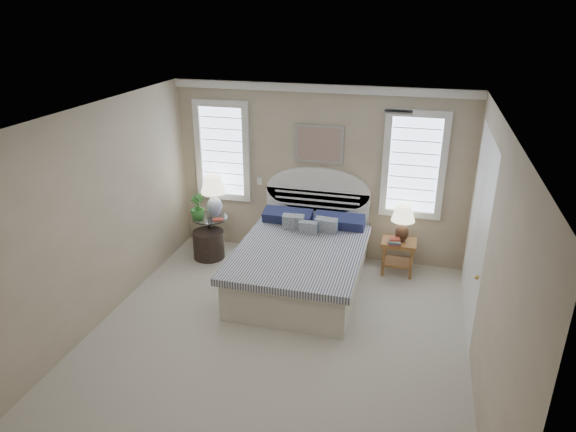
# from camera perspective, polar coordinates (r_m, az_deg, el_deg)

# --- Properties ---
(floor) EXTENTS (4.50, 5.00, 0.01)m
(floor) POSITION_cam_1_polar(r_m,az_deg,el_deg) (6.32, -1.60, -13.96)
(floor) COLOR #BAB39F
(floor) RESTS_ON ground
(ceiling) EXTENTS (4.50, 5.00, 0.01)m
(ceiling) POSITION_cam_1_polar(r_m,az_deg,el_deg) (5.19, -1.93, 10.77)
(ceiling) COLOR white
(ceiling) RESTS_ON wall_back
(wall_back) EXTENTS (4.50, 0.02, 2.70)m
(wall_back) POSITION_cam_1_polar(r_m,az_deg,el_deg) (7.88, 3.43, 4.73)
(wall_back) COLOR tan
(wall_back) RESTS_ON floor
(wall_left) EXTENTS (0.02, 5.00, 2.70)m
(wall_left) POSITION_cam_1_polar(r_m,az_deg,el_deg) (6.58, -20.90, -0.48)
(wall_left) COLOR tan
(wall_left) RESTS_ON floor
(wall_right) EXTENTS (0.02, 5.00, 2.70)m
(wall_right) POSITION_cam_1_polar(r_m,az_deg,el_deg) (5.48, 21.53, -5.22)
(wall_right) COLOR tan
(wall_right) RESTS_ON floor
(crown_molding) EXTENTS (4.50, 0.08, 0.12)m
(crown_molding) POSITION_cam_1_polar(r_m,az_deg,el_deg) (7.55, 3.60, 14.00)
(crown_molding) COLOR white
(crown_molding) RESTS_ON wall_back
(hvac_vent) EXTENTS (0.30, 0.20, 0.02)m
(hvac_vent) POSITION_cam_1_polar(r_m,az_deg,el_deg) (5.77, 12.18, 11.29)
(hvac_vent) COLOR #B2B2B2
(hvac_vent) RESTS_ON ceiling
(switch_plate) EXTENTS (0.08, 0.01, 0.12)m
(switch_plate) POSITION_cam_1_polar(r_m,az_deg,el_deg) (8.16, -3.18, 3.89)
(switch_plate) COLOR white
(switch_plate) RESTS_ON wall_back
(window_left) EXTENTS (0.90, 0.06, 1.60)m
(window_left) POSITION_cam_1_polar(r_m,az_deg,el_deg) (8.23, -7.27, 7.17)
(window_left) COLOR #C9DDFF
(window_left) RESTS_ON wall_back
(window_right) EXTENTS (0.90, 0.06, 1.60)m
(window_right) POSITION_cam_1_polar(r_m,az_deg,el_deg) (7.65, 13.81, 5.52)
(window_right) COLOR #C9DDFF
(window_right) RESTS_ON wall_back
(painting) EXTENTS (0.74, 0.04, 0.58)m
(painting) POSITION_cam_1_polar(r_m,az_deg,el_deg) (7.71, 3.45, 7.97)
(painting) COLOR silver
(painting) RESTS_ON wall_back
(closet_door) EXTENTS (0.02, 1.80, 2.40)m
(closet_door) POSITION_cam_1_polar(r_m,az_deg,el_deg) (6.62, 20.25, -1.65)
(closet_door) COLOR white
(closet_door) RESTS_ON floor
(bed) EXTENTS (1.72, 2.28, 1.47)m
(bed) POSITION_cam_1_polar(r_m,az_deg,el_deg) (7.31, 1.60, -4.92)
(bed) COLOR beige
(bed) RESTS_ON floor
(side_table_left) EXTENTS (0.56, 0.56, 0.63)m
(side_table_left) POSITION_cam_1_polar(r_m,az_deg,el_deg) (8.30, -8.59, -1.69)
(side_table_left) COLOR black
(side_table_left) RESTS_ON floor
(nightstand_right) EXTENTS (0.50, 0.40, 0.53)m
(nightstand_right) POSITION_cam_1_polar(r_m,az_deg,el_deg) (7.78, 12.17, -3.67)
(nightstand_right) COLOR brown
(nightstand_right) RESTS_ON floor
(floor_pot) EXTENTS (0.52, 0.52, 0.44)m
(floor_pot) POSITION_cam_1_polar(r_m,az_deg,el_deg) (8.24, -8.80, -3.14)
(floor_pot) COLOR black
(floor_pot) RESTS_ON floor
(lamp_left) EXTENTS (0.52, 0.52, 0.66)m
(lamp_left) POSITION_cam_1_polar(r_m,az_deg,el_deg) (8.15, -8.27, 2.75)
(lamp_left) COLOR silver
(lamp_left) RESTS_ON side_table_left
(lamp_right) EXTENTS (0.38, 0.38, 0.56)m
(lamp_right) POSITION_cam_1_polar(r_m,az_deg,el_deg) (7.60, 12.65, -0.37)
(lamp_right) COLOR black
(lamp_right) RESTS_ON nightstand_right
(potted_plant) EXTENTS (0.23, 0.23, 0.41)m
(potted_plant) POSITION_cam_1_polar(r_m,az_deg,el_deg) (8.08, -10.02, 0.99)
(potted_plant) COLOR #458033
(potted_plant) RESTS_ON side_table_left
(books_left) EXTENTS (0.18, 0.15, 0.02)m
(books_left) POSITION_cam_1_polar(r_m,az_deg,el_deg) (8.07, -7.78, -0.39)
(books_left) COLOR maroon
(books_left) RESTS_ON side_table_left
(books_right) EXTENTS (0.20, 0.16, 0.10)m
(books_right) POSITION_cam_1_polar(r_m,az_deg,el_deg) (7.57, 11.77, -2.83)
(books_right) COLOR maroon
(books_right) RESTS_ON nightstand_right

